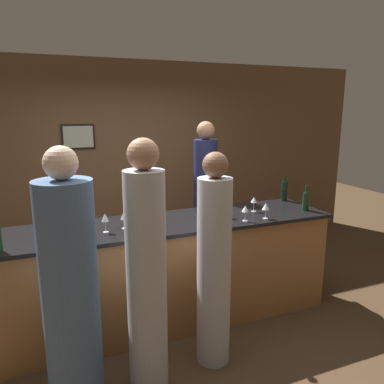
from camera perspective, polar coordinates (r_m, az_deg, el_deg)
ground_plane at (r=4.07m, az=-3.78°, el=-18.86°), size 14.00×14.00×0.00m
back_wall at (r=5.52m, az=-10.72°, el=4.84°), size 8.00×0.08×2.80m
bar_counter at (r=3.82m, az=-3.89°, el=-12.09°), size 3.38×0.78×1.05m
bartender at (r=4.68m, az=2.02°, el=-2.01°), size 0.29×0.29×1.98m
guest_0 at (r=2.82m, az=-6.95°, el=-12.67°), size 0.30×0.30×1.93m
guest_1 at (r=3.13m, az=3.37°, el=-11.28°), size 0.28×0.28×1.80m
guest_2 at (r=2.82m, az=-18.04°, el=-14.32°), size 0.39×0.39×1.89m
wine_bottle_0 at (r=4.19m, az=16.95°, el=-1.30°), size 0.07×0.07×0.27m
wine_bottle_2 at (r=4.58m, az=13.91°, el=0.21°), size 0.08×0.08×0.30m
wine_glass_0 at (r=3.75m, az=5.25°, el=-2.10°), size 0.08×0.08×0.16m
wine_glass_1 at (r=4.01m, az=9.41°, el=-1.26°), size 0.07×0.07×0.16m
wine_glass_2 at (r=3.42m, az=3.64°, el=-3.60°), size 0.07×0.07×0.15m
wine_glass_3 at (r=3.77m, az=11.18°, el=-2.22°), size 0.07×0.07×0.16m
wine_glass_4 at (r=3.37m, az=-13.10°, el=-3.89°), size 0.06×0.06×0.18m
wine_glass_5 at (r=3.66m, az=8.12°, el=-2.63°), size 0.07×0.07×0.16m
wine_glass_6 at (r=3.45m, az=-10.31°, el=-3.62°), size 0.06×0.06×0.16m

